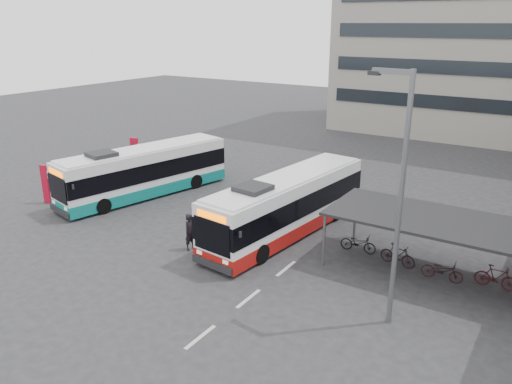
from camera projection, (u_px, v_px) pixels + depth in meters
The scene contains 10 objects.
ground at pixel (239, 255), 23.25m from camera, with size 120.00×120.00×0.00m, color #28282B.
bike_shelter at pixel (447, 244), 20.79m from camera, with size 10.00×4.00×2.54m.
road_markings at pixel (248, 299), 19.58m from camera, with size 0.15×7.60×0.01m.
bus_main at pixel (287, 205), 25.21m from camera, with size 3.55×11.22×3.26m.
bus_teal at pixel (145, 172), 30.83m from camera, with size 4.76×11.24×3.25m.
pedestrian at pixel (190, 232), 23.56m from camera, with size 0.66×0.43×1.80m, color black.
lamp_post at pixel (398, 188), 16.49m from camera, with size 1.57×0.34×8.95m.
sign_totem_south at pixel (45, 183), 29.59m from camera, with size 0.51×0.24×2.35m.
sign_totem_mid at pixel (103, 178), 30.73m from camera, with size 0.48×0.28×2.27m.
sign_totem_north at pixel (135, 157), 34.58m from camera, with size 0.60×0.30×2.78m.
Camera 1 is at (12.05, -17.27, 10.31)m, focal length 35.00 mm.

